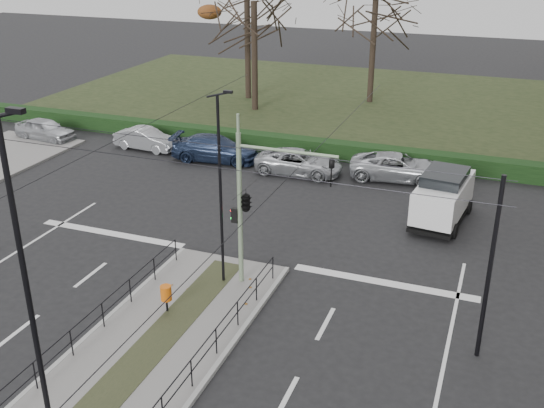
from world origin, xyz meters
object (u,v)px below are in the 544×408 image
Objects in this scene: streetlamp_median_far at (221,189)px; bare_tree_center at (376,4)px; litter_bin at (166,293)px; streetlamp_median_near at (30,300)px; traffic_light at (248,199)px; parked_car_first at (45,129)px; parked_car_second at (146,139)px; parked_car_fifth at (397,167)px; parked_car_third at (215,148)px; white_van at (443,196)px; parked_car_fourth at (299,162)px; bare_tree_near at (254,9)px.

bare_tree_center is at bearing 91.85° from streetlamp_median_far.
streetlamp_median_near is (0.69, -6.79, 3.83)m from litter_bin.
parked_car_first is at bearing 147.42° from traffic_light.
traffic_light reaches higher than parked_car_second.
parked_car_second reaches higher than litter_bin.
parked_car_first is 0.39× the size of bare_tree_center.
parked_car_fifth is at bearing 73.06° from streetlamp_median_far.
traffic_light is at bearing -117.00° from parked_car_first.
bare_tree_center reaches higher than parked_car_third.
traffic_light reaches higher than parked_car_third.
bare_tree_center is at bearing 10.91° from parked_car_fifth.
litter_bin is at bearing -167.60° from parked_car_third.
streetlamp_median_far is 11.31m from white_van.
parked_car_third is at bearing -83.36° from parked_car_first.
parked_car_third is (11.73, 0.22, 0.04)m from parked_car_first.
white_van is (8.01, -3.64, 0.60)m from parked_car_fourth.
parked_car_first is 24.74m from bare_tree_center.
streetlamp_median_near is 25.14m from parked_car_second.
streetlamp_median_near is 1.23× the size of streetlamp_median_far.
traffic_light is 25.52m from bare_tree_near.
bare_tree_near is (-7.23, 11.49, 6.54)m from parked_car_fourth.
streetlamp_median_near is 2.26× the size of parked_car_second.
streetlamp_median_near is at bearing -84.20° from litter_bin.
parked_car_fifth is (4.03, 13.23, -3.13)m from streetlamp_median_far.
white_van is (17.98, -4.37, 0.61)m from parked_car_second.
white_van is at bearing -154.91° from parked_car_fifth.
bare_tree_center is at bearing 35.42° from bare_tree_near.
white_van is (6.90, 8.58, -2.56)m from streetlamp_median_far.
parked_car_third is at bearing 87.07° from parked_car_fifth.
parked_car_first is 0.81× the size of parked_car_third.
streetlamp_median_far is at bearing -88.15° from bare_tree_center.
parked_car_third is at bearing 109.39° from litter_bin.
parked_car_fourth is at bearing 99.74° from traffic_light.
streetlamp_median_far is 1.46× the size of parked_car_fifth.
streetlamp_median_near is 38.45m from bare_tree_center.
bare_tree_center is at bearing -25.05° from parked_car_third.
streetlamp_median_far is at bearing -118.84° from parked_car_first.
litter_bin is 18.55m from parked_car_second.
white_van is 22.67m from bare_tree_center.
bare_tree_center is at bearing -28.45° from parked_car_second.
streetlamp_median_near reaches higher than parked_car_fourth.
parked_car_first reaches higher than litter_bin.
parked_car_first is at bearing 171.40° from white_van.
streetlamp_median_near is at bearing -171.64° from parked_car_third.
parked_car_first is 16.28m from bare_tree_near.
bare_tree_near reaches higher than parked_car_first.
parked_car_first is at bearing 84.06° from parked_car_third.
bare_tree_center is (17.08, 16.62, 6.64)m from parked_car_first.
traffic_light is 1.45× the size of parked_car_second.
parked_car_third is at bearing 163.18° from white_van.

